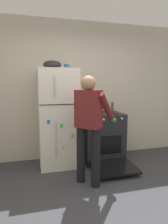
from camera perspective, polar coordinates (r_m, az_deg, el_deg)
ground at (r=2.60m, az=8.60°, el=-26.70°), size 8.00×8.00×0.00m
kitchen_wall_back at (r=4.00m, az=-2.26°, el=6.20°), size 6.00×0.10×2.70m
refrigerator at (r=3.60m, az=-7.61°, el=-1.72°), size 0.68×0.72×1.75m
stove_range at (r=3.87m, az=5.25°, el=-7.31°), size 0.76×1.23×0.93m
person_cook at (r=2.84m, az=1.63°, el=-2.60°), size 0.66×0.69×1.60m
red_pot at (r=3.69m, az=3.19°, el=0.36°), size 0.36×0.26×0.10m
coffee_mug at (r=3.64m, az=-5.06°, el=12.98°), size 0.11×0.08×0.10m
pepper_mill at (r=4.07m, az=8.26°, el=1.60°), size 0.05×0.05×0.18m
mixing_bowl at (r=3.55m, az=-9.21°, el=13.41°), size 0.32×0.32×0.14m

